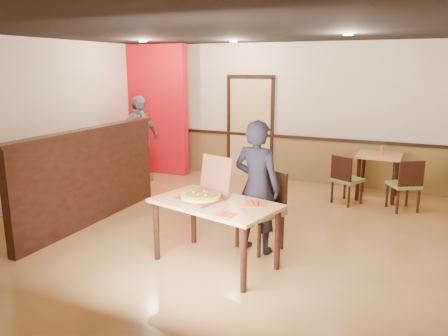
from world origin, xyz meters
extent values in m
plane|color=tan|center=(0.00, 0.00, 0.00)|extent=(7.00, 7.00, 0.00)
plane|color=black|center=(0.00, 0.00, 2.80)|extent=(7.00, 7.00, 0.00)
plane|color=#FFE9C7|center=(0.00, 3.50, 1.40)|extent=(7.00, 0.00, 7.00)
plane|color=#FFE9C7|center=(-3.50, 0.00, 1.40)|extent=(0.00, 7.00, 7.00)
cube|color=brown|center=(0.00, 3.47, 0.45)|extent=(7.00, 0.04, 0.90)
cube|color=black|center=(0.00, 3.45, 0.92)|extent=(7.00, 0.06, 0.06)
cube|color=#D7B66E|center=(-0.80, 3.46, 1.05)|extent=(0.90, 0.06, 2.10)
cube|color=black|center=(-2.00, -0.20, 0.70)|extent=(0.14, 3.00, 1.40)
cube|color=black|center=(-2.00, -0.20, 1.42)|extent=(0.20, 3.10, 0.05)
cube|color=red|center=(-2.90, 3.00, 1.40)|extent=(1.60, 0.20, 2.78)
cylinder|color=#FFDAB2|center=(-2.30, 1.80, 2.78)|extent=(0.14, 0.14, 0.02)
cylinder|color=#FFDAB2|center=(-0.80, 2.50, 2.78)|extent=(0.14, 0.14, 0.02)
cylinder|color=#FFDAB2|center=(1.40, 1.50, 2.78)|extent=(0.14, 0.14, 0.02)
cube|color=tan|center=(0.34, -0.77, 0.77)|extent=(1.63, 1.17, 0.04)
cylinder|color=black|center=(-0.38, -0.94, 0.37)|extent=(0.07, 0.07, 0.75)
cylinder|color=black|center=(-0.21, -0.28, 0.37)|extent=(0.07, 0.07, 0.75)
cylinder|color=black|center=(0.89, -1.26, 0.37)|extent=(0.07, 0.07, 0.75)
cylinder|color=black|center=(1.06, -0.60, 0.37)|extent=(0.07, 0.07, 0.75)
cube|color=#637444|center=(0.66, -0.10, 0.50)|extent=(0.67, 0.67, 0.07)
cube|color=black|center=(0.77, 0.10, 0.77)|extent=(0.45, 0.25, 0.48)
cylinder|color=black|center=(0.39, -0.19, 0.22)|extent=(0.05, 0.05, 0.44)
cylinder|color=black|center=(0.57, 0.18, 0.22)|extent=(0.05, 0.05, 0.44)
cylinder|color=black|center=(0.76, -0.38, 0.22)|extent=(0.05, 0.05, 0.44)
cylinder|color=black|center=(0.94, -0.01, 0.22)|extent=(0.05, 0.05, 0.44)
cube|color=#637444|center=(1.42, 2.33, 0.42)|extent=(0.58, 0.58, 0.06)
cube|color=black|center=(1.33, 2.16, 0.65)|extent=(0.37, 0.23, 0.41)
cylinder|color=black|center=(1.66, 2.40, 0.18)|extent=(0.04, 0.04, 0.37)
cylinder|color=black|center=(1.49, 2.09, 0.18)|extent=(0.04, 0.04, 0.37)
cylinder|color=black|center=(1.35, 2.57, 0.18)|extent=(0.04, 0.04, 0.37)
cylinder|color=black|center=(1.18, 2.26, 0.18)|extent=(0.04, 0.04, 0.37)
cube|color=#637444|center=(2.32, 2.33, 0.43)|extent=(0.59, 0.59, 0.06)
cube|color=black|center=(2.42, 2.16, 0.67)|extent=(0.38, 0.24, 0.41)
cylinder|color=black|center=(2.38, 2.57, 0.19)|extent=(0.04, 0.04, 0.38)
cylinder|color=black|center=(2.56, 2.26, 0.19)|extent=(0.04, 0.04, 0.38)
cylinder|color=black|center=(2.08, 2.39, 0.19)|extent=(0.04, 0.04, 0.38)
cylinder|color=black|center=(2.26, 2.08, 0.19)|extent=(0.04, 0.04, 0.38)
cube|color=tan|center=(1.87, 2.88, 0.79)|extent=(0.77, 0.77, 0.04)
cylinder|color=black|center=(1.57, 2.59, 0.38)|extent=(0.07, 0.07, 0.77)
cylinder|color=black|center=(1.58, 3.18, 0.38)|extent=(0.07, 0.07, 0.77)
cylinder|color=black|center=(2.16, 2.57, 0.38)|extent=(0.07, 0.07, 0.77)
cylinder|color=black|center=(2.17, 3.17, 0.38)|extent=(0.07, 0.07, 0.77)
imported|color=black|center=(0.64, -0.18, 0.85)|extent=(0.67, 0.49, 1.70)
imported|color=gray|center=(-2.74, 2.16, 0.88)|extent=(0.65, 1.11, 1.77)
cube|color=brown|center=(0.15, -0.78, 0.80)|extent=(0.57, 0.57, 0.03)
cube|color=brown|center=(0.23, -0.52, 1.05)|extent=(0.47, 0.21, 0.45)
cylinder|color=gold|center=(0.15, -0.78, 0.84)|extent=(0.55, 0.55, 0.03)
cube|color=#E94510|center=(0.64, -1.14, 0.79)|extent=(0.21, 0.21, 0.00)
cylinder|color=white|center=(0.61, -1.14, 0.79)|extent=(0.02, 0.17, 0.01)
cube|color=white|center=(0.67, -1.14, 0.79)|extent=(0.03, 0.18, 0.00)
cube|color=#E94510|center=(0.80, -0.66, 0.79)|extent=(0.31, 0.31, 0.01)
cylinder|color=white|center=(0.77, -0.66, 0.79)|extent=(0.09, 0.19, 0.01)
cube|color=white|center=(0.83, -0.66, 0.79)|extent=(0.10, 0.21, 0.00)
cylinder|color=olive|center=(1.90, 2.86, 0.89)|extent=(0.06, 0.06, 0.16)
camera|label=1|loc=(2.40, -5.20, 2.34)|focal=35.00mm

